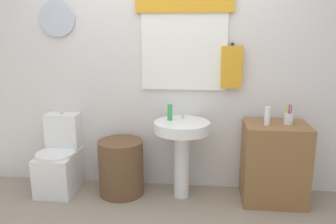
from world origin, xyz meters
TOP-DOWN VIEW (x-y plane):
  - back_wall at (0.00, 1.15)m, footprint 4.40×0.18m
  - toilet at (-1.05, 0.89)m, footprint 0.38×0.51m
  - laundry_hamper at (-0.40, 0.85)m, footprint 0.44×0.44m
  - pedestal_sink at (0.21, 0.85)m, footprint 0.53×0.53m
  - faucet at (0.21, 0.97)m, footprint 0.03×0.03m
  - wooden_cabinet at (1.09, 0.85)m, footprint 0.59×0.44m
  - soap_bottle at (0.09, 0.90)m, footprint 0.05×0.05m
  - lotion_bottle at (0.99, 0.81)m, footprint 0.05×0.05m
  - toothbrush_cup at (1.19, 0.87)m, footprint 0.08×0.08m

SIDE VIEW (x-z plane):
  - laundry_hamper at x=-0.40m, z-range 0.00..0.56m
  - toilet at x=-1.05m, z-range -0.10..0.70m
  - wooden_cabinet at x=1.09m, z-range 0.00..0.77m
  - pedestal_sink at x=0.21m, z-range 0.20..0.97m
  - faucet at x=0.21m, z-range 0.77..0.87m
  - toothbrush_cup at x=1.19m, z-range 0.73..0.92m
  - soap_bottle at x=0.09m, z-range 0.77..0.93m
  - lotion_bottle at x=0.99m, z-range 0.77..0.94m
  - back_wall at x=0.00m, z-range 0.01..2.61m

